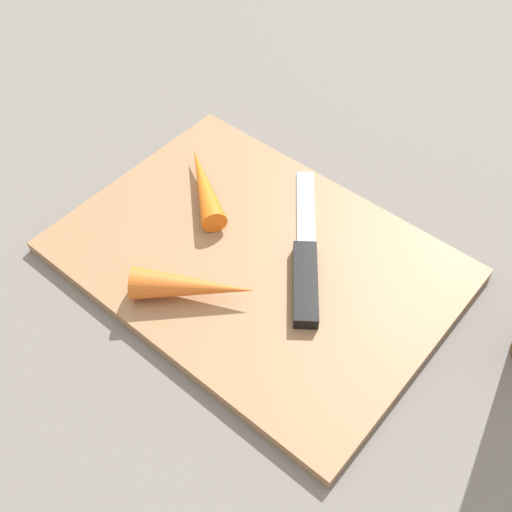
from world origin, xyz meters
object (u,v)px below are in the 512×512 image
at_px(carrot_short, 193,287).
at_px(cutting_board, 256,260).
at_px(knife, 304,273).
at_px(carrot_long, 204,184).

bearing_deg(carrot_short, cutting_board, 45.45).
height_order(knife, carrot_short, carrot_short).
bearing_deg(cutting_board, carrot_long, -17.52).
xyz_separation_m(cutting_board, carrot_short, (0.01, 0.07, 0.02)).
bearing_deg(carrot_short, carrot_long, 93.79).
xyz_separation_m(knife, carrot_long, (0.14, -0.02, 0.01)).
bearing_deg(knife, carrot_short, 104.98).
height_order(cutting_board, carrot_short, carrot_short).
relative_size(knife, carrot_short, 1.55).
distance_m(cutting_board, carrot_short, 0.08).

